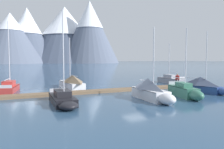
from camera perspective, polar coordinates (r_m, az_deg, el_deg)
name	(u,v)px	position (r m, az deg, el deg)	size (l,w,h in m)	color
ground_plane	(135,96)	(24.62, 6.15, -5.54)	(700.00, 700.00, 0.00)	#2D4C6B
mountain_shoulder_ridge	(10,37)	(225.01, -25.03, 8.79)	(64.54, 64.54, 46.74)	slate
mountain_east_summit	(27,34)	(236.06, -21.27, 9.86)	(57.11, 57.11, 55.05)	#4C566B
mountain_rear_spur	(65,33)	(248.57, -12.24, 10.54)	(91.06, 91.06, 61.10)	#424C60
mountain_north_horn	(90,31)	(228.73, -5.86, 11.35)	(60.26, 60.26, 63.28)	slate
dock	(119,90)	(28.02, 1.79, -4.05)	(29.94, 2.78, 0.30)	brown
sailboat_nearest_berth	(10,87)	(30.94, -25.18, -2.95)	(2.93, 6.42, 8.84)	#B2332D
sailboat_second_berth	(63,99)	(20.35, -12.65, -6.24)	(2.22, 6.59, 8.35)	black
sailboat_mid_dock_port	(71,82)	(31.53, -10.62, -1.87)	(2.30, 7.64, 7.13)	white
sailboat_mid_dock_starboard	(151,90)	(22.31, 10.24, -4.06)	(2.22, 6.51, 7.21)	silver
sailboat_far_berth	(186,91)	(24.65, 18.72, -4.19)	(2.80, 5.94, 7.38)	#336B56
sailboat_outer_slip	(204,85)	(28.91, 22.84, -2.61)	(2.10, 5.50, 7.38)	navy
sailboat_end_of_dock	(169,79)	(39.09, 14.72, -1.25)	(2.06, 5.91, 6.85)	#93939E
person_on_dock	(177,79)	(32.81, 16.72, -1.07)	(0.37, 0.53, 1.69)	#232328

